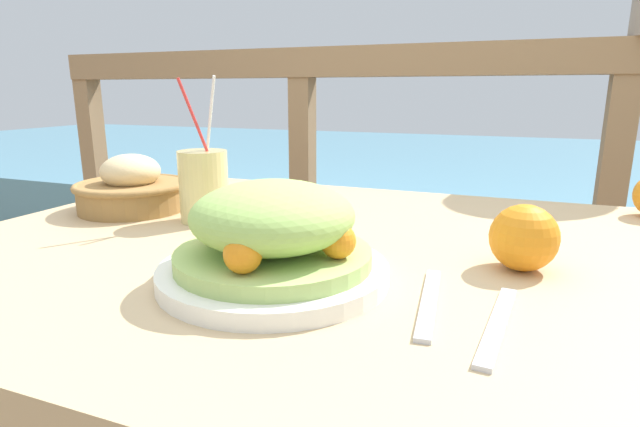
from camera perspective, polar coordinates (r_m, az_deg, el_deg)
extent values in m
cube|color=tan|center=(0.73, 3.82, -5.29)|extent=(1.22, 0.87, 0.04)
cube|color=tan|center=(1.42, -13.58, -12.68)|extent=(0.06, 0.06, 0.74)
cube|color=#937551|center=(1.54, 14.35, 16.66)|extent=(2.80, 0.08, 0.09)
cube|color=#937551|center=(2.24, -23.82, 0.40)|extent=(0.07, 0.07, 1.03)
cube|color=#937551|center=(1.73, -1.92, -2.13)|extent=(0.07, 0.07, 1.03)
cube|color=#937551|center=(1.62, 29.36, -5.12)|extent=(0.07, 0.07, 1.03)
cube|color=#568EA8|center=(4.10, 18.21, 2.65)|extent=(12.00, 4.00, 0.49)
cylinder|color=white|center=(0.60, -5.28, -6.67)|extent=(0.27, 0.27, 0.02)
cylinder|color=#A8C66B|center=(0.59, -5.32, -4.94)|extent=(0.23, 0.23, 0.02)
ellipsoid|color=#9EC660|center=(0.58, -5.43, -0.27)|extent=(0.19, 0.19, 0.08)
sphere|color=orange|center=(0.55, 2.08, -3.15)|extent=(0.04, 0.04, 0.04)
sphere|color=orange|center=(0.65, -3.02, -0.34)|extent=(0.04, 0.04, 0.04)
sphere|color=orange|center=(0.63, -11.40, -1.18)|extent=(0.04, 0.04, 0.04)
sphere|color=orange|center=(0.51, -8.81, -4.62)|extent=(0.04, 0.04, 0.04)
cylinder|color=#DBCC7F|center=(0.87, -13.13, 3.05)|extent=(0.08, 0.08, 0.12)
cylinder|color=white|center=(0.87, -12.68, 8.07)|extent=(0.06, 0.04, 0.21)
cylinder|color=red|center=(0.85, -13.11, 7.81)|extent=(0.05, 0.07, 0.21)
cylinder|color=olive|center=(1.00, -20.60, 1.85)|extent=(0.20, 0.20, 0.05)
torus|color=olive|center=(0.99, -20.71, 3.07)|extent=(0.21, 0.21, 0.01)
ellipsoid|color=beige|center=(0.99, -20.83, 4.52)|extent=(0.11, 0.11, 0.06)
cube|color=silver|center=(0.55, 12.36, -9.79)|extent=(0.03, 0.18, 0.00)
cube|color=silver|center=(0.52, 19.64, -11.78)|extent=(0.03, 0.18, 0.00)
sphere|color=orange|center=(0.67, 22.27, -2.57)|extent=(0.08, 0.08, 0.08)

